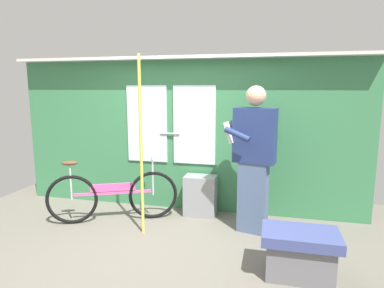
% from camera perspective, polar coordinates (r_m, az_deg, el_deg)
% --- Properties ---
extents(ground_plane, '(6.01, 3.98, 0.04)m').
position_cam_1_polar(ground_plane, '(3.98, -5.71, -16.88)').
color(ground_plane, '#666056').
extents(train_door_wall, '(5.01, 0.28, 2.17)m').
position_cam_1_polar(train_door_wall, '(4.73, -1.34, 2.15)').
color(train_door_wall, '#387A4C').
rests_on(train_door_wall, ground_plane).
extents(bicycle_near_door, '(1.57, 0.78, 0.86)m').
position_cam_1_polar(bicycle_near_door, '(4.55, -13.47, -8.57)').
color(bicycle_near_door, black).
rests_on(bicycle_near_door, ground_plane).
extents(passenger_reading_newspaper, '(0.63, 0.57, 1.78)m').
position_cam_1_polar(passenger_reading_newspaper, '(4.03, 10.48, -2.14)').
color(passenger_reading_newspaper, slate).
rests_on(passenger_reading_newspaper, ground_plane).
extents(trash_bin_by_wall, '(0.43, 0.28, 0.56)m').
position_cam_1_polar(trash_bin_by_wall, '(4.66, 1.45, -8.82)').
color(trash_bin_by_wall, gray).
rests_on(trash_bin_by_wall, ground_plane).
extents(handrail_pole, '(0.04, 0.04, 2.13)m').
position_cam_1_polar(handrail_pole, '(3.95, -8.73, -0.49)').
color(handrail_pole, '#C6C14C').
rests_on(handrail_pole, ground_plane).
extents(bench_seat_corner, '(0.70, 0.44, 0.45)m').
position_cam_1_polar(bench_seat_corner, '(3.40, 17.95, -17.29)').
color(bench_seat_corner, '#3D477F').
rests_on(bench_seat_corner, ground_plane).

